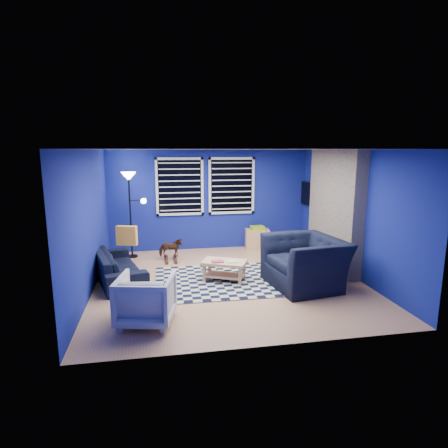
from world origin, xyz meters
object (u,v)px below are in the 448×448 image
(armchair_bent, at_px, (146,299))
(tv, at_px, (310,194))
(armchair_big, at_px, (305,262))
(cabinet, at_px, (257,239))
(coffee_table, at_px, (224,266))
(sofa, at_px, (118,266))
(floor_lamp, at_px, (130,188))
(rocking_horse, at_px, (171,248))

(armchair_bent, bearing_deg, tv, -126.01)
(armchair_big, distance_m, cabinet, 2.76)
(cabinet, bearing_deg, coffee_table, -112.21)
(coffee_table, bearing_deg, sofa, 168.49)
(cabinet, xyz_separation_m, floor_lamp, (-3.09, -0.23, 1.37))
(armchair_bent, bearing_deg, armchair_big, -147.81)
(tv, relative_size, armchair_big, 0.72)
(rocking_horse, bearing_deg, sofa, 138.00)
(tv, bearing_deg, rocking_horse, -172.73)
(rocking_horse, height_order, coffee_table, rocking_horse)
(armchair_bent, height_order, coffee_table, armchair_bent)
(armchair_big, relative_size, cabinet, 2.17)
(armchair_big, relative_size, armchair_bent, 1.74)
(armchair_big, bearing_deg, tv, 148.14)
(coffee_table, distance_m, cabinet, 2.55)
(armchair_bent, height_order, cabinet, armchair_bent)
(rocking_horse, distance_m, floor_lamp, 1.66)
(armchair_big, height_order, cabinet, armchair_big)
(sofa, xyz_separation_m, armchair_big, (3.44, -0.94, 0.17))
(tv, bearing_deg, armchair_big, -113.84)
(armchair_big, bearing_deg, rocking_horse, -138.75)
(coffee_table, bearing_deg, tv, 37.97)
(coffee_table, bearing_deg, armchair_bent, -132.57)
(rocking_horse, relative_size, coffee_table, 0.56)
(sofa, relative_size, armchair_bent, 2.39)
(armchair_big, height_order, floor_lamp, floor_lamp)
(rocking_horse, bearing_deg, tv, -81.22)
(sofa, bearing_deg, armchair_bent, -179.43)
(sofa, relative_size, armchair_big, 1.37)
(tv, xyz_separation_m, floor_lamp, (-4.35, 0.02, 0.23))
(tv, xyz_separation_m, rocking_horse, (-3.49, -0.45, -1.11))
(armchair_big, xyz_separation_m, rocking_horse, (-2.38, 2.05, -0.16))
(cabinet, height_order, floor_lamp, floor_lamp)
(armchair_bent, xyz_separation_m, floor_lamp, (-0.39, 3.56, 1.27))
(tv, height_order, sofa, tv)
(tv, xyz_separation_m, coffee_table, (-2.53, -1.97, -1.11))
(sofa, height_order, floor_lamp, floor_lamp)
(sofa, xyz_separation_m, cabinet, (3.28, 1.81, -0.02))
(tv, height_order, cabinet, tv)
(rocking_horse, distance_m, coffee_table, 1.80)
(cabinet, relative_size, floor_lamp, 0.32)
(sofa, bearing_deg, cabinet, -76.96)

